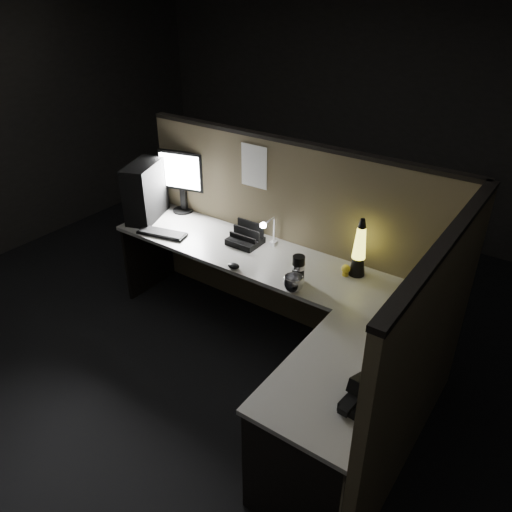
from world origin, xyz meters
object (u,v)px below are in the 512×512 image
Objects in this scene: monitor at (181,176)px; desk_phone at (370,400)px; lava_lamp at (359,252)px; pc_tower at (145,191)px; keyboard at (162,233)px.

desk_phone is (2.28, -1.18, -0.27)m from monitor.
lava_lamp reaches higher than desk_phone.
pc_tower is 0.43m from keyboard.
pc_tower reaches higher than desk_phone.
desk_phone is (0.58, -1.09, -0.12)m from lava_lamp.
desk_phone is at bearing -41.28° from monitor.
pc_tower is at bearing 139.08° from keyboard.
monitor is at bearing 176.81° from lava_lamp.
pc_tower is 1.83× the size of desk_phone.
keyboard is at bearing -83.19° from monitor.
pc_tower reaches higher than lava_lamp.
monitor is 0.57m from keyboard.
monitor is 1.71m from lava_lamp.
desk_phone reaches higher than keyboard.
keyboard is at bearing 166.15° from desk_phone.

